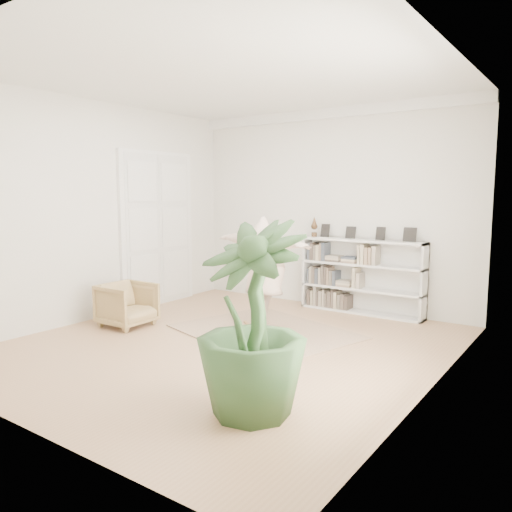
{
  "coord_description": "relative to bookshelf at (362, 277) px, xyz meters",
  "views": [
    {
      "loc": [
        4.16,
        -5.29,
        2.1
      ],
      "look_at": [
        0.18,
        0.4,
        1.22
      ],
      "focal_mm": 35.0,
      "sensor_mm": 36.0,
      "label": 1
    }
  ],
  "objects": [
    {
      "name": "armchair",
      "position": [
        -2.68,
        -2.95,
        -0.29
      ],
      "size": [
        0.77,
        0.75,
        0.69
      ],
      "primitive_type": "imported",
      "rotation": [
        0.0,
        0.0,
        1.59
      ],
      "color": "tan",
      "rests_on": "floor"
    },
    {
      "name": "rug",
      "position": [
        -0.7,
        -2.0,
        -0.63
      ],
      "size": [
        2.97,
        2.63,
        0.02
      ],
      "primitive_type": "cube",
      "rotation": [
        0.0,
        0.0,
        -0.29
      ],
      "color": "tan",
      "rests_on": "floor"
    },
    {
      "name": "houseplant",
      "position": [
        0.78,
        -4.4,
        0.29
      ],
      "size": [
        1.13,
        1.13,
        1.86
      ],
      "primitive_type": "imported",
      "rotation": [
        0.0,
        0.0,
        -0.09
      ],
      "color": "#2C4E27",
      "rests_on": "floor"
    },
    {
      "name": "doors",
      "position": [
        -3.45,
        -1.52,
        0.76
      ],
      "size": [
        0.09,
        1.78,
        2.92
      ],
      "color": "white",
      "rests_on": "floor"
    },
    {
      "name": "floor",
      "position": [
        -0.74,
        -2.82,
        -0.64
      ],
      "size": [
        6.0,
        6.0,
        0.0
      ],
      "primitive_type": "plane",
      "color": "#A87D57",
      "rests_on": "ground"
    },
    {
      "name": "bookshelf",
      "position": [
        0.0,
        0.0,
        0.0
      ],
      "size": [
        2.2,
        0.35,
        1.64
      ],
      "color": "silver",
      "rests_on": "floor"
    },
    {
      "name": "room_shell",
      "position": [
        -0.74,
        0.12,
        2.87
      ],
      "size": [
        6.0,
        6.0,
        6.0
      ],
      "color": "silver",
      "rests_on": "floor"
    },
    {
      "name": "person",
      "position": [
        -0.7,
        -2.0,
        0.32
      ],
      "size": [
        2.12,
        1.12,
        1.67
      ],
      "primitive_type": "imported",
      "rotation": [
        0.0,
        0.0,
        2.85
      ],
      "color": "#CAAC98",
      "rests_on": "rocker_board"
    },
    {
      "name": "rocker_board",
      "position": [
        -0.7,
        -2.0,
        -0.57
      ],
      "size": [
        0.56,
        0.43,
        0.1
      ],
      "rotation": [
        0.0,
        0.0,
        -0.29
      ],
      "color": "olive",
      "rests_on": "rug"
    }
  ]
}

